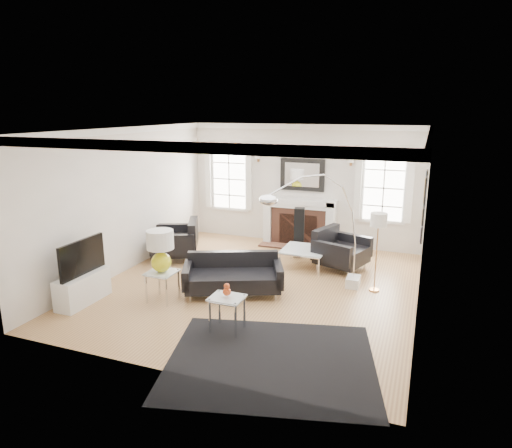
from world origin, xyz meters
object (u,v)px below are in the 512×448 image
at_px(armchair_right, 339,251).
at_px(arc_floor_lamp, 314,228).
at_px(sofa, 233,276).
at_px(coffee_table, 305,250).
at_px(gourd_lamp, 160,248).
at_px(armchair_left, 178,241).
at_px(fireplace, 299,223).

xyz_separation_m(armchair_right, arc_floor_lamp, (-0.20, -1.41, 0.80)).
relative_size(sofa, armchair_right, 1.53).
xyz_separation_m(coffee_table, gourd_lamp, (-1.79, -2.48, 0.57)).
bearing_deg(armchair_left, arc_floor_lamp, -13.91).
height_order(fireplace, armchair_left, fireplace).
relative_size(armchair_left, armchair_right, 1.09).
distance_m(armchair_left, gourd_lamp, 2.25).
bearing_deg(armchair_left, armchair_right, 10.76).
bearing_deg(armchair_left, sofa, -34.51).
distance_m(coffee_table, gourd_lamp, 3.10).
relative_size(sofa, arc_floor_lamp, 0.86).
distance_m(fireplace, armchair_right, 1.78).
relative_size(coffee_table, gourd_lamp, 1.22).
distance_m(armchair_left, arc_floor_lamp, 3.32).
xyz_separation_m(fireplace, armchair_right, (1.19, -1.31, -0.17)).
distance_m(gourd_lamp, arc_floor_lamp, 2.59).
relative_size(sofa, coffee_table, 2.15).
bearing_deg(coffee_table, arc_floor_lamp, -69.19).
relative_size(fireplace, gourd_lamp, 2.39).
bearing_deg(fireplace, gourd_lamp, -107.69).
height_order(armchair_right, arc_floor_lamp, arc_floor_lamp).
height_order(fireplace, arc_floor_lamp, arc_floor_lamp).
relative_size(sofa, gourd_lamp, 2.62).
bearing_deg(armchair_left, gourd_lamp, -66.43).
height_order(fireplace, sofa, fireplace).
xyz_separation_m(armchair_left, gourd_lamp, (0.88, -2.01, 0.53)).
distance_m(sofa, armchair_right, 2.41).
xyz_separation_m(sofa, arc_floor_lamp, (1.29, 0.49, 0.87)).
distance_m(fireplace, coffee_table, 1.58).
bearing_deg(fireplace, armchair_right, -47.57).
bearing_deg(armchair_right, fireplace, 132.43).
bearing_deg(arc_floor_lamp, gourd_lamp, -151.42).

